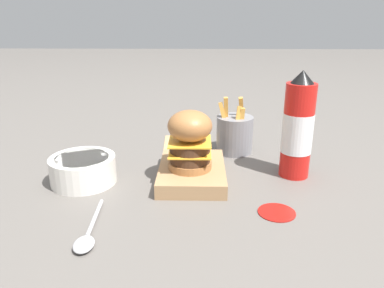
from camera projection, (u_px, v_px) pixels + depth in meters
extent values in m
plane|color=#5B5651|center=(177.00, 181.00, 0.81)|extent=(6.00, 6.00, 0.00)
cube|color=#A37A51|center=(192.00, 172.00, 0.82)|extent=(0.20, 0.14, 0.03)
cylinder|color=#9E6638|center=(190.00, 165.00, 0.79)|extent=(0.09, 0.09, 0.02)
cylinder|color=#422819|center=(190.00, 157.00, 0.79)|extent=(0.09, 0.09, 0.02)
cube|color=gold|center=(190.00, 152.00, 0.78)|extent=(0.09, 0.09, 0.00)
cylinder|color=#422819|center=(190.00, 147.00, 0.78)|extent=(0.09, 0.09, 0.02)
cube|color=gold|center=(190.00, 142.00, 0.78)|extent=(0.09, 0.09, 0.00)
ellipsoid|color=#9E6638|center=(190.00, 126.00, 0.76)|extent=(0.09, 0.09, 0.06)
cylinder|color=red|center=(297.00, 131.00, 0.80)|extent=(0.06, 0.06, 0.21)
cylinder|color=silver|center=(297.00, 133.00, 0.81)|extent=(0.07, 0.07, 0.09)
cone|color=black|center=(303.00, 77.00, 0.77)|extent=(0.05, 0.05, 0.03)
cylinder|color=slate|center=(235.00, 135.00, 0.96)|extent=(0.09, 0.09, 0.09)
cube|color=gold|center=(224.00, 117.00, 0.94)|extent=(0.02, 0.03, 0.08)
cube|color=gold|center=(242.00, 113.00, 0.96)|extent=(0.03, 0.02, 0.09)
cube|color=gold|center=(238.00, 120.00, 0.93)|extent=(0.03, 0.02, 0.07)
cube|color=gold|center=(226.00, 114.00, 0.94)|extent=(0.02, 0.01, 0.09)
cube|color=gold|center=(242.00, 121.00, 0.93)|extent=(0.01, 0.01, 0.07)
cylinder|color=silver|center=(83.00, 170.00, 0.79)|extent=(0.14, 0.14, 0.06)
cylinder|color=beige|center=(82.00, 159.00, 0.79)|extent=(0.11, 0.11, 0.01)
cylinder|color=#B2B2B7|center=(95.00, 217.00, 0.65)|extent=(0.12, 0.01, 0.01)
ellipsoid|color=#B2B2B7|center=(84.00, 244.00, 0.58)|extent=(0.05, 0.03, 0.01)
cylinder|color=#9E140F|center=(277.00, 212.00, 0.68)|extent=(0.07, 0.07, 0.00)
cube|color=tan|center=(187.00, 143.00, 1.04)|extent=(0.13, 0.13, 0.00)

